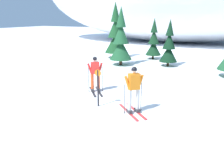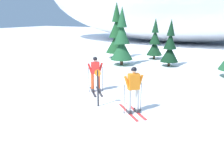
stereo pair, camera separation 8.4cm
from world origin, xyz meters
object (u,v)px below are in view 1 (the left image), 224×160
(skier_orange_jacket, at_px, (134,89))
(pine_tree_center, at_px, (169,47))
(pine_tree_left, at_px, (121,41))
(trail_marker_post, at_px, (98,86))
(pine_tree_center_left, at_px, (154,42))
(skier_red_jacket, at_px, (95,74))
(pine_tree_far_left, at_px, (115,35))

(skier_orange_jacket, distance_m, pine_tree_center, 9.36)
(pine_tree_left, height_order, trail_marker_post, pine_tree_left)
(pine_tree_left, distance_m, trail_marker_post, 8.59)
(pine_tree_center_left, height_order, trail_marker_post, pine_tree_center_left)
(skier_orange_jacket, bearing_deg, skier_red_jacket, 149.47)
(skier_red_jacket, xyz_separation_m, pine_tree_center, (1.60, 7.70, 0.53))
(skier_orange_jacket, height_order, pine_tree_center_left, pine_tree_center_left)
(pine_tree_center, height_order, trail_marker_post, pine_tree_center)
(pine_tree_center, bearing_deg, trail_marker_post, -92.84)
(pine_tree_left, bearing_deg, trail_marker_post, -70.55)
(skier_red_jacket, bearing_deg, pine_tree_far_left, 111.11)
(pine_tree_far_left, height_order, trail_marker_post, pine_tree_far_left)
(pine_tree_left, xyz_separation_m, trail_marker_post, (2.84, -8.05, -0.93))
(skier_orange_jacket, xyz_separation_m, pine_tree_center, (-1.08, 9.28, 0.48))
(skier_orange_jacket, height_order, skier_red_jacket, skier_orange_jacket)
(pine_tree_far_left, bearing_deg, pine_tree_center, -14.87)
(pine_tree_left, xyz_separation_m, pine_tree_center, (3.31, 1.27, -0.37))
(pine_tree_far_left, height_order, pine_tree_center_left, pine_tree_far_left)
(skier_red_jacket, bearing_deg, trail_marker_post, -54.93)
(pine_tree_far_left, bearing_deg, skier_orange_jacket, -59.85)
(pine_tree_left, relative_size, trail_marker_post, 2.78)
(pine_tree_left, bearing_deg, skier_orange_jacket, -61.29)
(skier_red_jacket, xyz_separation_m, pine_tree_far_left, (-3.50, 9.06, 1.10))
(skier_orange_jacket, relative_size, trail_marker_post, 1.17)
(skier_orange_jacket, xyz_separation_m, skier_red_jacket, (-2.68, 1.58, -0.05))
(skier_red_jacket, relative_size, trail_marker_post, 1.12)
(pine_tree_far_left, bearing_deg, skier_red_jacket, -68.89)
(pine_tree_center_left, bearing_deg, pine_tree_far_left, -162.04)
(skier_orange_jacket, height_order, pine_tree_far_left, pine_tree_far_left)
(skier_red_jacket, height_order, pine_tree_far_left, pine_tree_far_left)
(pine_tree_center_left, bearing_deg, pine_tree_center, -50.95)
(trail_marker_post, bearing_deg, pine_tree_far_left, 113.46)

